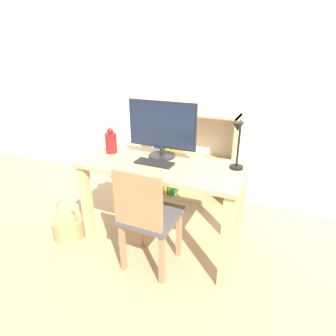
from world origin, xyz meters
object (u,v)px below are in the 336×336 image
at_px(keyboard, 154,163).
at_px(chair, 147,216).
at_px(monitor, 162,127).
at_px(vase, 111,142).
at_px(bookshelf, 179,158).
at_px(desk_lamp, 238,141).
at_px(basket, 69,226).

relative_size(keyboard, chair, 0.35).
bearing_deg(monitor, keyboard, -85.22).
distance_m(vase, bookshelf, 1.00).
height_order(vase, desk_lamp, desk_lamp).
bearing_deg(keyboard, desk_lamp, 10.69).
bearing_deg(keyboard, chair, -75.05).
height_order(keyboard, bookshelf, bookshelf).
relative_size(monitor, chair, 0.68).
xyz_separation_m(monitor, keyboard, (0.01, -0.17, -0.24)).
xyz_separation_m(vase, bookshelf, (0.28, 0.87, -0.40)).
distance_m(monitor, vase, 0.47).
height_order(keyboard, desk_lamp, desk_lamp).
bearing_deg(desk_lamp, basket, -167.13).
bearing_deg(desk_lamp, bookshelf, 132.60).
xyz_separation_m(monitor, chair, (0.09, -0.44, -0.54)).
relative_size(bookshelf, basket, 2.72).
relative_size(keyboard, vase, 1.40).
bearing_deg(basket, monitor, 25.90).
height_order(monitor, desk_lamp, monitor).
bearing_deg(chair, vase, 148.87).
bearing_deg(bookshelf, chair, -78.62).
bearing_deg(vase, desk_lamp, 1.49).
distance_m(keyboard, chair, 0.41).
height_order(monitor, keyboard, monitor).
bearing_deg(basket, desk_lamp, 12.87).
xyz_separation_m(monitor, desk_lamp, (0.61, -0.06, -0.02)).
bearing_deg(bookshelf, vase, -107.88).
distance_m(keyboard, bookshelf, 1.02).
bearing_deg(desk_lamp, monitor, 174.54).
bearing_deg(chair, bookshelf, 104.49).
distance_m(vase, chair, 0.75).
relative_size(monitor, vase, 2.69).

